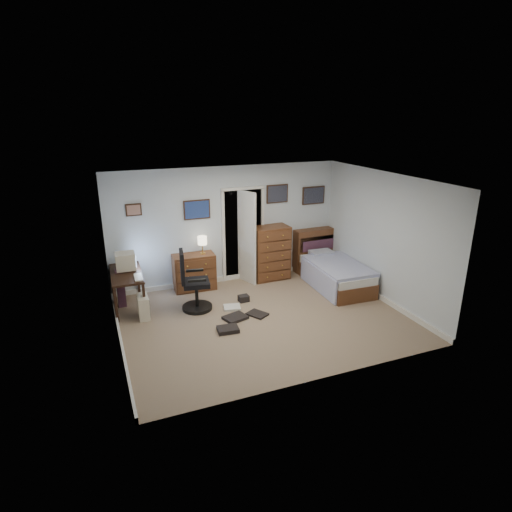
% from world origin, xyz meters
% --- Properties ---
extents(floor, '(5.00, 4.00, 0.02)m').
position_xyz_m(floor, '(0.00, 0.00, -0.01)').
color(floor, '#87715D').
rests_on(floor, ground).
extents(computer_desk, '(0.60, 1.23, 0.70)m').
position_xyz_m(computer_desk, '(-2.28, 1.39, 0.54)').
color(computer_desk, black).
rests_on(computer_desk, floor).
extents(crt_monitor, '(0.37, 0.35, 0.34)m').
position_xyz_m(crt_monitor, '(-2.18, 1.54, 0.88)').
color(crt_monitor, beige).
rests_on(crt_monitor, computer_desk).
extents(keyboard, '(0.15, 0.38, 0.02)m').
position_xyz_m(keyboard, '(-2.02, 1.04, 0.71)').
color(keyboard, beige).
rests_on(keyboard, computer_desk).
extents(pc_tower, '(0.20, 0.40, 0.42)m').
position_xyz_m(pc_tower, '(-2.00, 0.84, 0.21)').
color(pc_tower, beige).
rests_on(pc_tower, floor).
extents(office_chair, '(0.65, 0.65, 1.17)m').
position_xyz_m(office_chair, '(-1.08, 0.83, 0.45)').
color(office_chair, black).
rests_on(office_chair, floor).
extents(media_stack, '(0.15, 0.15, 0.74)m').
position_xyz_m(media_stack, '(-2.32, 1.48, 0.37)').
color(media_stack, maroon).
rests_on(media_stack, floor).
extents(low_dresser, '(0.87, 0.46, 0.76)m').
position_xyz_m(low_dresser, '(-0.82, 1.77, 0.38)').
color(low_dresser, brown).
rests_on(low_dresser, floor).
extents(table_lamp, '(0.20, 0.20, 0.37)m').
position_xyz_m(table_lamp, '(-0.62, 1.77, 1.03)').
color(table_lamp, gold).
rests_on(table_lamp, low_dresser).
extents(doorway, '(0.96, 1.12, 2.05)m').
position_xyz_m(doorway, '(0.35, 2.27, 1.00)').
color(doorway, black).
rests_on(doorway, floor).
extents(tall_dresser, '(0.83, 0.50, 1.19)m').
position_xyz_m(tall_dresser, '(0.90, 1.75, 0.60)').
color(tall_dresser, brown).
rests_on(tall_dresser, floor).
extents(headboard_bookcase, '(1.11, 0.33, 0.99)m').
position_xyz_m(headboard_bookcase, '(2.12, 1.86, 0.53)').
color(headboard_bookcase, brown).
rests_on(headboard_bookcase, floor).
extents(bed, '(1.03, 1.84, 0.59)m').
position_xyz_m(bed, '(1.99, 0.79, 0.28)').
color(bed, brown).
rests_on(bed, floor).
extents(wall_posters, '(4.38, 0.04, 0.60)m').
position_xyz_m(wall_posters, '(0.57, 1.98, 1.75)').
color(wall_posters, '#331E11').
rests_on(wall_posters, floor).
extents(floor_clutter, '(1.09, 1.26, 0.12)m').
position_xyz_m(floor_clutter, '(-0.42, 0.22, 0.03)').
color(floor_clutter, silver).
rests_on(floor_clutter, floor).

